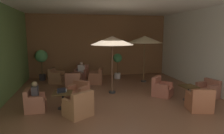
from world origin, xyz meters
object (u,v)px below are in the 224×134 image
armchair_front_right_south (82,74)px  armchair_front_left_south (79,107)px  cafe_table_front_left (63,96)px  armchair_mid_center_north (208,90)px  armchair_front_left_east (35,103)px  armchair_front_right_west (56,77)px  patio_umbrella_tall_red (145,40)px  armchair_mid_center_east (162,89)px  potted_tree_left_corner (117,62)px  open_laptop (61,91)px  cafe_table_front_right (76,76)px  cafe_table_mid_center (188,90)px  armchair_front_left_north (78,93)px  patron_by_window (35,92)px  patron_blue_shirt (81,68)px  armchair_front_right_north (74,83)px  patio_umbrella_center_beige (112,41)px  armchair_mid_center_south (199,102)px  potted_tree_mid_left (41,59)px  iced_drink_cup (66,90)px  armchair_front_right_east (96,78)px

armchair_front_right_south → armchair_front_left_south: bearing=-93.8°
cafe_table_front_left → armchair_mid_center_north: 6.30m
armchair_front_left_east → armchair_front_right_west: size_ratio=0.87×
armchair_front_left_east → patio_umbrella_tall_red: patio_umbrella_tall_red is taller
armchair_mid_center_east → potted_tree_left_corner: size_ratio=0.70×
armchair_mid_center_east → open_laptop: armchair_mid_center_east is taller
armchair_front_left_south → cafe_table_front_right: (0.00, 4.64, 0.12)m
cafe_table_mid_center → potted_tree_left_corner: 5.10m
cafe_table_front_left → armchair_front_left_north: 1.02m
cafe_table_mid_center → patron_by_window: patron_by_window is taller
patron_blue_shirt → armchair_front_left_north: bearing=-94.6°
armchair_mid_center_north → patio_umbrella_tall_red: size_ratio=0.35×
armchair_front_right_west → armchair_mid_center_north: armchair_front_right_west is taller
armchair_front_right_north → patio_umbrella_center_beige: bearing=-29.9°
armchair_front_left_south → armchair_mid_center_south: 4.38m
cafe_table_front_right → potted_tree_left_corner: size_ratio=0.41×
cafe_table_front_left → armchair_front_left_north: bearing=53.5°
cafe_table_front_left → cafe_table_mid_center: size_ratio=1.09×
armchair_mid_center_north → patron_blue_shirt: bearing=138.8°
cafe_table_front_left → patio_umbrella_tall_red: patio_umbrella_tall_red is taller
armchair_front_left_north → armchair_front_right_north: armchair_front_right_north is taller
armchair_mid_center_south → open_laptop: armchair_mid_center_south is taller
potted_tree_mid_left → iced_drink_cup: size_ratio=16.85×
armchair_front_left_south → cafe_table_front_right: bearing=90.0°
armchair_front_right_north → armchair_mid_center_east: bearing=-26.2°
cafe_table_front_left → potted_tree_mid_left: bearing=105.9°
patron_by_window → armchair_front_right_south: bearing=68.8°
cafe_table_front_left → armchair_front_right_north: (0.42, 2.64, -0.15)m
armchair_mid_center_east → iced_drink_cup: bearing=-171.3°
cafe_table_front_left → patron_blue_shirt: patron_blue_shirt is taller
cafe_table_front_left → armchair_front_right_south: (0.94, 4.89, -0.14)m
cafe_table_front_left → armchair_front_right_east: bearing=64.5°
armchair_front_right_west → potted_tree_left_corner: size_ratio=0.59×
armchair_front_left_south → iced_drink_cup: bearing=116.0°
patron_blue_shirt → open_laptop: bearing=-101.2°
armchair_front_right_west → patio_umbrella_tall_red: bearing=-7.9°
armchair_front_left_south → cafe_table_front_right: size_ratio=1.69×
cafe_table_front_right → patio_umbrella_center_beige: bearing=-52.8°
open_laptop → armchair_front_right_south: bearing=78.7°
armchair_mid_center_south → patio_umbrella_tall_red: (-0.43, 4.65, 2.15)m
armchair_front_right_east → potted_tree_mid_left: bearing=154.4°
cafe_table_front_left → armchair_front_right_south: size_ratio=0.75×
armchair_mid_center_north → iced_drink_cup: 6.20m
armchair_front_right_south → potted_tree_mid_left: potted_tree_mid_left is taller
cafe_table_front_right → armchair_mid_center_south: bearing=-48.9°
iced_drink_cup → armchair_front_right_west: bearing=99.2°
patron_by_window → iced_drink_cup: 1.08m
armchair_front_right_east → armchair_front_left_north: bearing=-111.8°
cafe_table_mid_center → patron_blue_shirt: bearing=130.8°
open_laptop → cafe_table_front_left: bearing=30.3°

